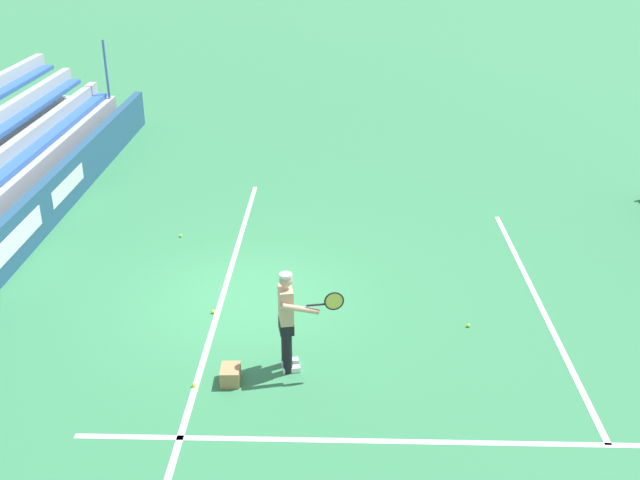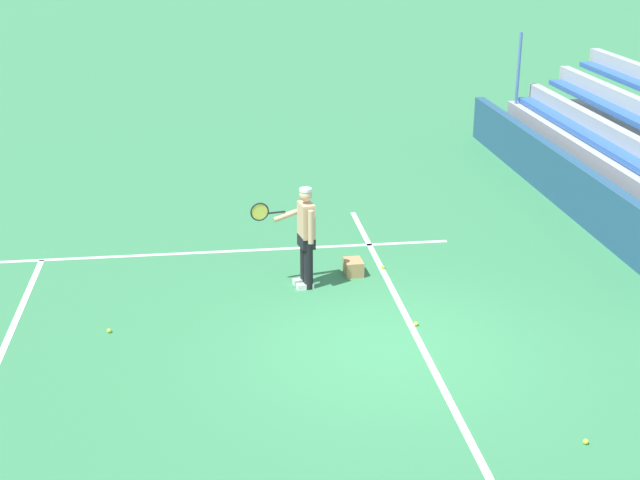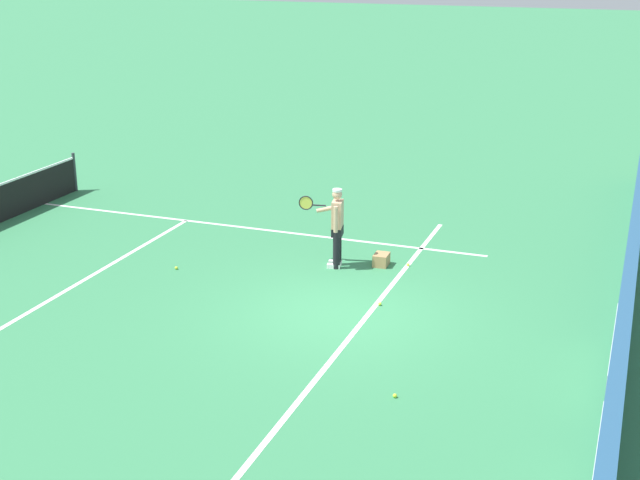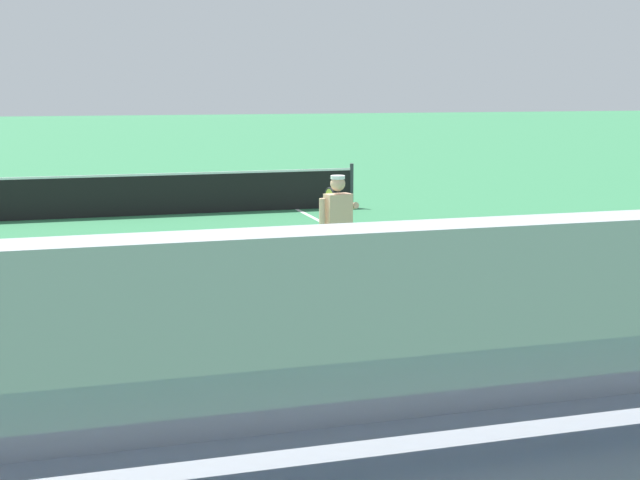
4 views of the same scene
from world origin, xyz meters
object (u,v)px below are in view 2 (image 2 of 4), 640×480
(tennis_ball_toward_net, at_px, (109,331))
(tennis_ball_midcourt, at_px, (586,442))
(ball_box_cardboard, at_px, (353,267))
(tennis_ball_stray_back, at_px, (383,267))
(tennis_ball_far_right, at_px, (416,324))
(tennis_player, at_px, (305,236))

(tennis_ball_toward_net, distance_m, tennis_ball_midcourt, 6.96)
(ball_box_cardboard, bearing_deg, tennis_ball_midcourt, -161.17)
(ball_box_cardboard, distance_m, tennis_ball_toward_net, 4.37)
(tennis_ball_stray_back, height_order, tennis_ball_toward_net, same)
(tennis_ball_toward_net, relative_size, tennis_ball_midcourt, 1.00)
(tennis_ball_midcourt, height_order, tennis_ball_far_right, same)
(tennis_ball_toward_net, bearing_deg, tennis_ball_stray_back, -67.18)
(tennis_player, bearing_deg, tennis_ball_far_right, -138.99)
(tennis_ball_midcourt, bearing_deg, tennis_ball_stray_back, 13.17)
(tennis_player, relative_size, tennis_ball_stray_back, 25.98)
(tennis_ball_stray_back, distance_m, tennis_ball_far_right, 2.28)
(tennis_ball_stray_back, relative_size, tennis_ball_far_right, 1.00)
(ball_box_cardboard, distance_m, tennis_ball_midcourt, 5.81)
(tennis_player, bearing_deg, tennis_ball_toward_net, 113.66)
(tennis_ball_toward_net, bearing_deg, ball_box_cardboard, -66.25)
(tennis_player, height_order, tennis_ball_stray_back, tennis_player)
(tennis_ball_toward_net, distance_m, tennis_ball_far_right, 4.62)
(tennis_ball_toward_net, xyz_separation_m, tennis_ball_midcourt, (-3.74, -5.87, 0.00))
(tennis_ball_stray_back, distance_m, tennis_ball_toward_net, 4.94)
(tennis_player, xyz_separation_m, ball_box_cardboard, (0.40, -0.89, -0.76))
(tennis_ball_midcourt, bearing_deg, tennis_ball_far_right, 20.53)
(tennis_player, bearing_deg, tennis_ball_midcourt, -151.54)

